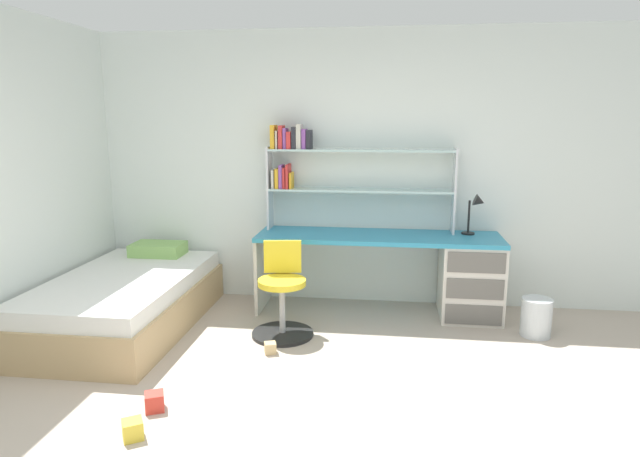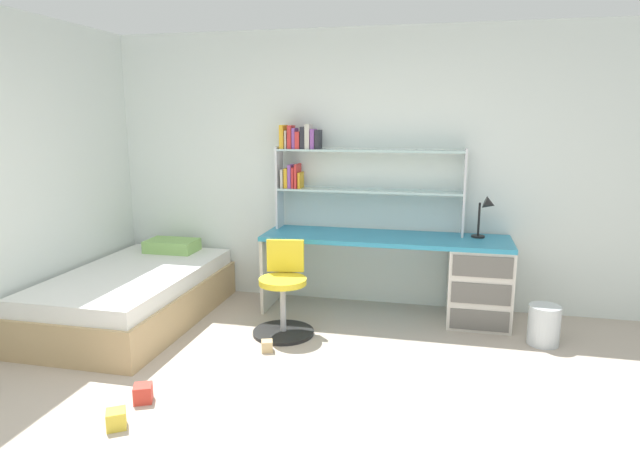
% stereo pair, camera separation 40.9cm
% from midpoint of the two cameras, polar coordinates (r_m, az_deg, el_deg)
% --- Properties ---
extents(ground_plane, '(5.99, 6.21, 0.02)m').
position_cam_midpoint_polar(ground_plane, '(3.23, -4.42, -22.77)').
color(ground_plane, '#B2A393').
extents(room_shell, '(5.99, 6.21, 2.63)m').
position_cam_midpoint_polar(room_shell, '(4.34, -17.96, 4.49)').
color(room_shell, silver).
rests_on(room_shell, ground_plane).
extents(desk, '(2.24, 0.61, 0.75)m').
position_cam_midpoint_polar(desk, '(5.08, 10.69, -4.44)').
color(desk, teal).
rests_on(desk, ground_plane).
extents(bookshelf_hutch, '(1.76, 0.22, 1.00)m').
position_cam_midpoint_polar(bookshelf_hutch, '(5.15, -1.19, 6.59)').
color(bookshelf_hutch, silver).
rests_on(bookshelf_hutch, desk).
extents(desk_lamp, '(0.20, 0.17, 0.38)m').
position_cam_midpoint_polar(desk_lamp, '(5.08, 13.96, 2.10)').
color(desk_lamp, black).
rests_on(desk_lamp, desk).
extents(swivel_chair, '(0.52, 0.52, 0.78)m').
position_cam_midpoint_polar(swivel_chair, '(4.62, -6.54, -7.46)').
color(swivel_chair, black).
rests_on(swivel_chair, ground_plane).
extents(bed_platform, '(1.14, 1.97, 0.59)m').
position_cam_midpoint_polar(bed_platform, '(5.13, -21.97, -7.14)').
color(bed_platform, tan).
rests_on(bed_platform, ground_plane).
extents(waste_bin, '(0.25, 0.25, 0.33)m').
position_cam_midpoint_polar(waste_bin, '(4.88, 19.56, -8.82)').
color(waste_bin, silver).
rests_on(waste_bin, ground_plane).
extents(toy_block_yellow_0, '(0.15, 0.15, 0.11)m').
position_cam_midpoint_polar(toy_block_yellow_0, '(3.54, -22.43, -19.03)').
color(toy_block_yellow_0, gold).
rests_on(toy_block_yellow_0, ground_plane).
extents(toy_block_red_1, '(0.15, 0.15, 0.11)m').
position_cam_midpoint_polar(toy_block_red_1, '(3.78, -20.13, -16.79)').
color(toy_block_red_1, red).
rests_on(toy_block_red_1, ground_plane).
extents(toy_block_natural_2, '(0.11, 0.11, 0.09)m').
position_cam_midpoint_polar(toy_block_natural_2, '(4.37, -7.99, -12.38)').
color(toy_block_natural_2, tan).
rests_on(toy_block_natural_2, ground_plane).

